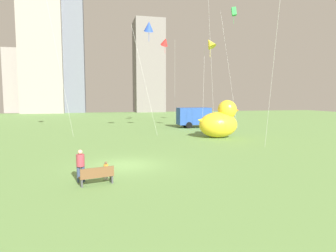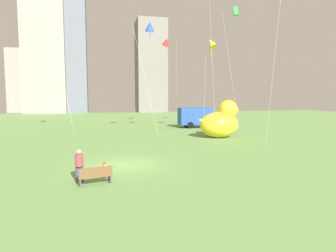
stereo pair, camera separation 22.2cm
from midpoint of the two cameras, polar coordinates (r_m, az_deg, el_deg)
The scene contains 11 objects.
ground_plane at distance 19.02m, azimuth -8.06°, elevation -7.52°, with size 140.00×140.00×0.00m, color #68934C.
park_bench at distance 14.99m, azimuth -13.53°, elevation -9.32°, with size 1.71×0.84×0.90m.
person_adult at distance 15.61m, azimuth -16.49°, elevation -7.11°, with size 0.41×0.41×1.67m.
person_child at distance 15.75m, azimuth -11.82°, elevation -8.32°, with size 0.24×0.24×0.98m.
giant_inflatable_duck at distance 32.00m, azimuth 10.39°, elevation 0.84°, with size 4.87×3.12×4.03m.
box_truck at distance 42.61m, azimuth 6.37°, elevation 1.68°, with size 6.53×2.49×2.85m.
city_skyline at distance 90.86m, azimuth -21.28°, elevation 12.13°, with size 57.15×17.03×37.41m.
kite_green at distance 45.43m, azimuth 13.12°, elevation 20.74°, with size 2.46×2.47×17.07m.
kite_red at distance 45.09m, azimuth -0.15°, elevation 16.03°, with size 2.53×2.86×13.30m.
kite_blue at distance 35.78m, azimuth -3.36°, elevation 18.71°, with size 2.66×2.82×13.20m.
kite_yellow at distance 37.80m, azimuth 8.61°, elevation 15.62°, with size 1.94×1.96×11.73m.
Camera 2 is at (-1.48, -18.50, 4.27)m, focal length 31.34 mm.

